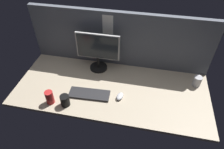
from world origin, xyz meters
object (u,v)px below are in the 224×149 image
at_px(keyboard, 89,94).
at_px(mug_red_plastic, 50,97).
at_px(monitor, 98,50).
at_px(mug_steel, 197,81).
at_px(mug_black_travel, 65,100).
at_px(mouse, 120,96).

xyz_separation_m(keyboard, mug_red_plastic, (-0.31, -0.15, 0.05)).
xyz_separation_m(monitor, mug_steel, (0.98, -0.07, -0.17)).
relative_size(keyboard, mug_black_travel, 3.54).
bearing_deg(mug_steel, keyboard, -161.34).
relative_size(keyboard, mug_red_plastic, 2.93).
bearing_deg(mug_red_plastic, mug_steel, 20.55).
distance_m(keyboard, mouse, 0.28).
distance_m(mug_black_travel, mug_steel, 1.23).
height_order(keyboard, mouse, mouse).
bearing_deg(keyboard, mug_black_travel, -141.36).
height_order(monitor, mug_steel, monitor).
bearing_deg(monitor, keyboard, -88.27).
bearing_deg(keyboard, mug_red_plastic, -156.90).
bearing_deg(mug_red_plastic, mouse, 16.43).
bearing_deg(mug_steel, mug_black_travel, -157.21).
bearing_deg(mouse, mug_steel, 37.03).
height_order(mouse, mug_red_plastic, mug_red_plastic).
bearing_deg(mug_steel, mouse, -156.10).
xyz_separation_m(keyboard, mug_steel, (0.96, 0.33, 0.04)).
height_order(mouse, mug_steel, mug_steel).
bearing_deg(mug_red_plastic, mug_black_travel, 0.29).
relative_size(monitor, mouse, 4.51).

